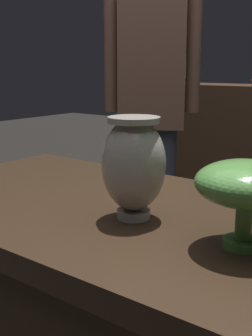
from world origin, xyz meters
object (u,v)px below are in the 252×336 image
visitor_near_left (152,96)px  vase_centerpiece (134,164)px  shelf_vase_far_left (190,68)px  vase_tall_behind (246,186)px

visitor_near_left → vase_centerpiece: bearing=90.9°
shelf_vase_far_left → vase_centerpiece: bearing=-63.2°
vase_centerpiece → vase_tall_behind: (0.25, -0.01, -0.00)m
vase_tall_behind → visitor_near_left: 1.46m
shelf_vase_far_left → visitor_near_left: size_ratio=0.13×
vase_centerpiece → shelf_vase_far_left: size_ratio=1.04×
visitor_near_left → shelf_vase_far_left: bearing=-101.3°
vase_centerpiece → vase_tall_behind: 0.25m
vase_centerpiece → shelf_vase_far_left: 2.49m
vase_tall_behind → visitor_near_left: visitor_near_left is taller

